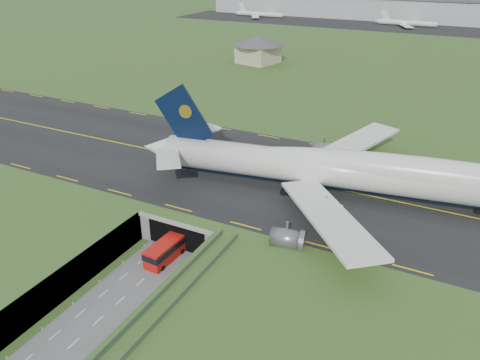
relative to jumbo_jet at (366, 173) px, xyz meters
The scene contains 10 objects.
ground 43.63m from the jumbo_jet, 131.47° to the right, with size 900.00×900.00×0.00m, color #405923.
airfield_deck 42.94m from the jumbo_jet, 131.47° to the right, with size 800.00×800.00×6.00m, color gray.
trench_road 49.30m from the jumbo_jet, 125.53° to the right, with size 12.00×75.00×0.20m, color slate.
taxiway 28.43m from the jumbo_jet, behind, with size 800.00×44.00×0.18m, color black.
tunnel_portal 32.61m from the jumbo_jet, 151.98° to the right, with size 17.00×22.30×6.00m.
guideway 53.75m from the jumbo_jet, 108.43° to the right, with size 3.00×53.00×7.05m.
jumbo_jet is the anchor object (origin of this frame).
shuttle_tram 40.13m from the jumbo_jet, 135.57° to the right, with size 3.65×8.74×3.48m.
service_building 123.56m from the jumbo_jet, 124.29° to the left, with size 25.50×25.50×11.48m.
cargo_terminal 269.34m from the jumbo_jet, 95.96° to the left, with size 320.00×67.00×15.60m.
Camera 1 is at (42.50, -50.73, 49.32)m, focal length 35.00 mm.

